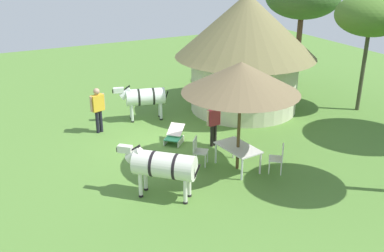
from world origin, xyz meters
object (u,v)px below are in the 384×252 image
(standing_watcher, at_px, (98,106))
(zebra_nearest_camera, at_px, (144,97))
(patio_dining_table, at_px, (238,149))
(guest_beside_umbrella, at_px, (214,120))
(patio_chair_near_hut, at_px, (198,149))
(thatched_hut, at_px, (246,46))
(striped_lounge_chair, at_px, (174,136))
(acacia_tree_left_background, at_px, (371,15))
(zebra_by_umbrella, at_px, (163,165))
(shade_umbrella, at_px, (241,77))
(patio_chair_east_end, at_px, (279,157))

(standing_watcher, distance_m, zebra_nearest_camera, 2.03)
(patio_dining_table, distance_m, guest_beside_umbrella, 1.84)
(patio_chair_near_hut, relative_size, standing_watcher, 0.52)
(thatched_hut, bearing_deg, striped_lounge_chair, -65.09)
(standing_watcher, bearing_deg, acacia_tree_left_background, 148.76)
(standing_watcher, bearing_deg, zebra_nearest_camera, 175.33)
(patio_chair_near_hut, bearing_deg, zebra_by_umbrella, -14.34)
(shade_umbrella, height_order, standing_watcher, shade_umbrella)
(patio_chair_east_end, bearing_deg, striped_lounge_chair, 68.02)
(patio_chair_east_end, bearing_deg, patio_dining_table, 90.00)
(patio_chair_east_end, relative_size, standing_watcher, 0.52)
(patio_dining_table, xyz_separation_m, zebra_nearest_camera, (-5.22, -1.08, 0.29))
(patio_chair_near_hut, bearing_deg, standing_watcher, -112.83)
(striped_lounge_chair, bearing_deg, zebra_nearest_camera, -43.15)
(patio_dining_table, distance_m, striped_lounge_chair, 2.85)
(shade_umbrella, relative_size, guest_beside_umbrella, 2.22)
(patio_chair_east_end, bearing_deg, standing_watcher, 74.61)
(zebra_by_umbrella, bearing_deg, guest_beside_umbrella, -9.00)
(thatched_hut, height_order, shade_umbrella, thatched_hut)
(striped_lounge_chair, bearing_deg, zebra_by_umbrella, 104.79)
(zebra_by_umbrella, distance_m, acacia_tree_left_background, 10.92)
(zebra_by_umbrella, bearing_deg, thatched_hut, -6.92)
(patio_chair_east_end, relative_size, striped_lounge_chair, 0.94)
(patio_chair_near_hut, bearing_deg, patio_dining_table, 90.00)
(guest_beside_umbrella, xyz_separation_m, zebra_nearest_camera, (-3.41, -1.23, -0.00))
(standing_watcher, bearing_deg, zebra_by_umbrella, 75.83)
(zebra_nearest_camera, xyz_separation_m, acacia_tree_left_background, (2.96, 8.49, 3.00))
(zebra_nearest_camera, relative_size, acacia_tree_left_background, 0.45)
(acacia_tree_left_background, bearing_deg, striped_lounge_chair, -92.67)
(thatched_hut, bearing_deg, guest_beside_umbrella, -47.32)
(striped_lounge_chair, bearing_deg, patio_chair_near_hut, 133.85)
(thatched_hut, distance_m, shade_umbrella, 5.51)
(standing_watcher, relative_size, zebra_nearest_camera, 0.80)
(shade_umbrella, distance_m, patio_chair_near_hut, 2.73)
(patio_dining_table, height_order, standing_watcher, standing_watcher)
(thatched_hut, bearing_deg, patio_chair_near_hut, -47.46)
(patio_chair_east_end, distance_m, striped_lounge_chair, 3.95)
(striped_lounge_chair, distance_m, zebra_nearest_camera, 2.67)
(thatched_hut, bearing_deg, zebra_by_umbrella, -49.22)
(patio_chair_east_end, height_order, standing_watcher, standing_watcher)
(patio_dining_table, height_order, striped_lounge_chair, patio_dining_table)
(patio_dining_table, xyz_separation_m, standing_watcher, (-4.76, -3.06, 0.38))
(zebra_by_umbrella, xyz_separation_m, acacia_tree_left_background, (-2.76, 10.13, 2.98))
(acacia_tree_left_background, bearing_deg, standing_watcher, -103.45)
(patio_chair_east_end, xyz_separation_m, patio_chair_near_hut, (-1.57, -1.95, 0.00))
(patio_dining_table, relative_size, zebra_nearest_camera, 0.71)
(patio_chair_near_hut, xyz_separation_m, striped_lounge_chair, (-1.85, 0.01, -0.27))
(zebra_nearest_camera, bearing_deg, patio_dining_table, -154.12)
(guest_beside_umbrella, height_order, zebra_by_umbrella, guest_beside_umbrella)
(patio_chair_east_end, relative_size, guest_beside_umbrella, 0.57)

